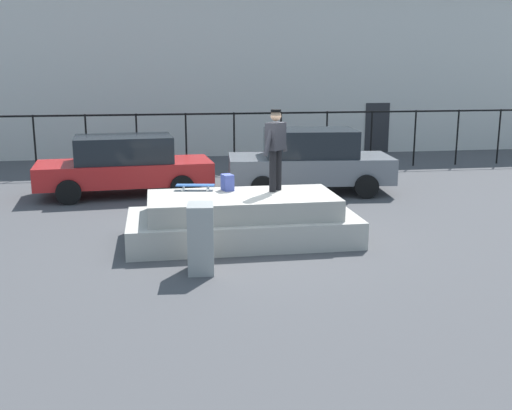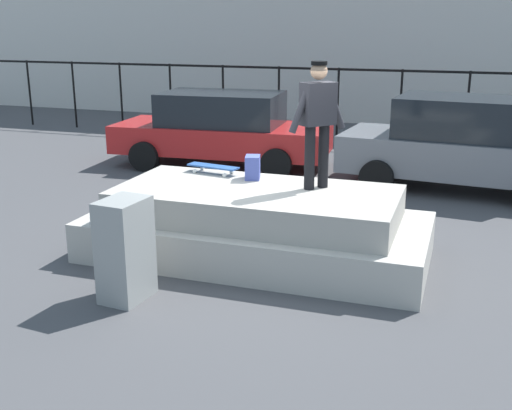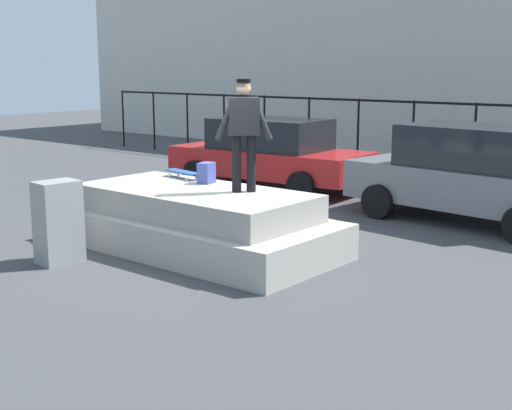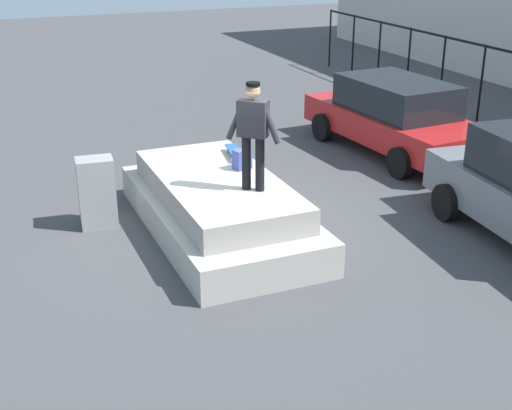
{
  "view_description": "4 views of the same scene",
  "coord_description": "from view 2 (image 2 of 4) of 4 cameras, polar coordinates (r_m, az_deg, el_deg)",
  "views": [
    {
      "loc": [
        -1.83,
        -12.01,
        3.49
      ],
      "look_at": [
        0.24,
        0.57,
        0.59
      ],
      "focal_mm": 43.29,
      "sensor_mm": 36.0,
      "label": 1
    },
    {
      "loc": [
        2.48,
        -7.72,
        3.11
      ],
      "look_at": [
        -0.38,
        0.64,
        0.51
      ],
      "focal_mm": 44.01,
      "sensor_mm": 36.0,
      "label": 2
    },
    {
      "loc": [
        7.3,
        -7.55,
        2.8
      ],
      "look_at": [
        0.03,
        1.24,
        0.52
      ],
      "focal_mm": 48.85,
      "sensor_mm": 36.0,
      "label": 3
    },
    {
      "loc": [
        9.88,
        -3.59,
        4.79
      ],
      "look_at": [
        0.2,
        0.48,
        0.5
      ],
      "focal_mm": 48.9,
      "sensor_mm": 36.0,
      "label": 4
    }
  ],
  "objects": [
    {
      "name": "ground_plane",
      "position": [
        8.68,
        1.0,
        -4.59
      ],
      "size": [
        60.0,
        60.0,
        0.0
      ],
      "primitive_type": "plane",
      "color": "#424244"
    },
    {
      "name": "concrete_ledge",
      "position": [
        8.54,
        0.05,
        -1.9
      ],
      "size": [
        4.58,
        2.17,
        0.95
      ],
      "color": "#ADA89E",
      "rests_on": "ground_plane"
    },
    {
      "name": "skateboarder",
      "position": [
        8.29,
        5.63,
        8.04
      ],
      "size": [
        0.65,
        0.7,
        1.67
      ],
      "color": "black",
      "rests_on": "concrete_ledge"
    },
    {
      "name": "skateboard",
      "position": [
        9.26,
        -3.93,
        3.48
      ],
      "size": [
        0.82,
        0.33,
        0.12
      ],
      "color": "#264C8C",
      "rests_on": "concrete_ledge"
    },
    {
      "name": "backpack",
      "position": [
        8.9,
        -0.31,
        3.44
      ],
      "size": [
        0.26,
        0.32,
        0.33
      ],
      "primitive_type": "cube",
      "rotation": [
        0.0,
        0.0,
        1.83
      ],
      "color": "#3F4C99",
      "rests_on": "concrete_ledge"
    },
    {
      "name": "car_red_sedan_near",
      "position": [
        13.92,
        -3.12,
        6.96
      ],
      "size": [
        4.8,
        2.36,
        1.62
      ],
      "color": "#B21E1E",
      "rests_on": "ground_plane"
    },
    {
      "name": "car_grey_sedan_mid",
      "position": [
        12.45,
        18.36,
        5.3
      ],
      "size": [
        4.64,
        2.44,
        1.76
      ],
      "color": "slate",
      "rests_on": "ground_plane"
    },
    {
      "name": "utility_box",
      "position": [
        7.33,
        -11.81,
        -4.01
      ],
      "size": [
        0.5,
        0.64,
        1.2
      ],
      "primitive_type": "cube",
      "rotation": [
        0.0,
        0.0,
        -0.1
      ],
      "color": "gray",
      "rests_on": "ground_plane"
    },
    {
      "name": "fence_row",
      "position": [
        16.45,
        10.23,
        9.82
      ],
      "size": [
        24.06,
        0.06,
        1.96
      ],
      "color": "black",
      "rests_on": "ground_plane"
    },
    {
      "name": "warehouse_building",
      "position": [
        24.18,
        13.55,
        16.58
      ],
      "size": [
        36.21,
        9.2,
        6.71
      ],
      "color": "beige",
      "rests_on": "ground_plane"
    }
  ]
}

